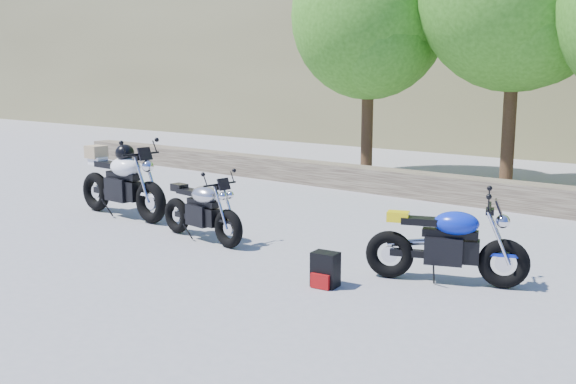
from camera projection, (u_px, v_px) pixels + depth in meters
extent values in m
plane|color=gray|center=(229.00, 255.00, 8.59)|extent=(90.00, 90.00, 0.00)
cube|color=#43372D|center=(426.00, 186.00, 12.71)|extent=(22.00, 0.55, 0.50)
cylinder|color=#382314|center=(367.00, 114.00, 15.35)|extent=(0.28, 0.28, 3.02)
sphere|color=#2D6817|center=(369.00, 17.00, 14.96)|extent=(3.67, 3.67, 3.67)
sphere|color=#2D6817|center=(380.00, 44.00, 14.53)|extent=(2.38, 2.38, 2.38)
cylinder|color=#382314|center=(510.00, 111.00, 13.54)|extent=(0.28, 0.28, 3.36)
sphere|color=#2D6817|center=(534.00, 21.00, 12.69)|extent=(2.64, 2.64, 2.64)
torus|color=black|center=(228.00, 229.00, 8.93)|extent=(0.56, 0.19, 0.55)
torus|color=black|center=(177.00, 216.00, 9.80)|extent=(0.56, 0.19, 0.55)
cylinder|color=silver|center=(228.00, 229.00, 8.93)|extent=(0.19, 0.05, 0.19)
cylinder|color=silver|center=(177.00, 216.00, 9.80)|extent=(0.19, 0.05, 0.19)
cube|color=black|center=(201.00, 215.00, 9.36)|extent=(0.43, 0.29, 0.31)
cube|color=black|center=(203.00, 203.00, 9.28)|extent=(0.61, 0.19, 0.09)
ellipsoid|color=silver|center=(205.00, 195.00, 9.22)|extent=(0.52, 0.38, 0.26)
cube|color=black|center=(190.00, 192.00, 9.48)|extent=(0.44, 0.23, 0.08)
cube|color=black|center=(179.00, 187.00, 9.66)|extent=(0.26, 0.19, 0.11)
cylinder|color=black|center=(220.00, 184.00, 8.95)|extent=(0.08, 0.57, 0.03)
sphere|color=silver|center=(226.00, 196.00, 8.88)|extent=(0.15, 0.15, 0.15)
torus|color=black|center=(151.00, 202.00, 10.45)|extent=(0.70, 0.18, 0.70)
torus|color=black|center=(96.00, 192.00, 11.46)|extent=(0.70, 0.18, 0.70)
cylinder|color=silver|center=(151.00, 202.00, 10.45)|extent=(0.24, 0.05, 0.24)
cylinder|color=silver|center=(96.00, 192.00, 11.46)|extent=(0.24, 0.05, 0.24)
cube|color=black|center=(121.00, 189.00, 10.95)|extent=(0.53, 0.33, 0.39)
cube|color=black|center=(123.00, 176.00, 10.86)|extent=(0.77, 0.18, 0.11)
ellipsoid|color=white|center=(125.00, 167.00, 10.78)|extent=(0.63, 0.43, 0.33)
cube|color=black|center=(109.00, 165.00, 11.09)|extent=(0.55, 0.25, 0.10)
cube|color=white|center=(98.00, 161.00, 11.29)|extent=(0.31, 0.22, 0.14)
cylinder|color=black|center=(141.00, 154.00, 10.46)|extent=(0.04, 0.72, 0.03)
sphere|color=silver|center=(148.00, 166.00, 10.38)|extent=(0.20, 0.20, 0.20)
ellipsoid|color=black|center=(125.00, 153.00, 10.74)|extent=(0.31, 0.32, 0.29)
cube|color=#9C835A|center=(96.00, 152.00, 11.29)|extent=(0.33, 0.29, 0.22)
torus|color=black|center=(504.00, 264.00, 7.19)|extent=(0.58, 0.35, 0.57)
torus|color=black|center=(389.00, 254.00, 7.57)|extent=(0.58, 0.35, 0.57)
cylinder|color=silver|center=(504.00, 264.00, 7.19)|extent=(0.20, 0.11, 0.20)
cylinder|color=silver|center=(389.00, 254.00, 7.57)|extent=(0.20, 0.11, 0.20)
cube|color=black|center=(444.00, 250.00, 7.37)|extent=(0.50, 0.41, 0.32)
cube|color=black|center=(450.00, 234.00, 7.31)|extent=(0.63, 0.37, 0.09)
ellipsoid|color=#0B22B3|center=(456.00, 223.00, 7.27)|extent=(0.60, 0.51, 0.27)
cube|color=black|center=(421.00, 221.00, 7.39)|extent=(0.49, 0.35, 0.08)
cube|color=yellow|center=(398.00, 216.00, 7.47)|extent=(0.30, 0.26, 0.12)
cylinder|color=black|center=(490.00, 207.00, 7.13)|extent=(0.25, 0.56, 0.03)
sphere|color=silver|center=(503.00, 222.00, 7.11)|extent=(0.16, 0.16, 0.16)
cube|color=black|center=(325.00, 269.00, 7.27)|extent=(0.32, 0.25, 0.40)
cube|color=#960C0D|center=(320.00, 281.00, 7.18)|extent=(0.23, 0.07, 0.17)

